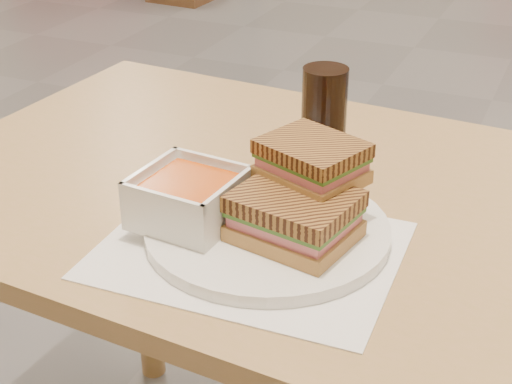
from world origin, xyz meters
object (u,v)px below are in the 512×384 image
at_px(panini_lower, 295,216).
at_px(cola_glass, 324,115).
at_px(plate, 267,230).
at_px(soup_bowl, 189,200).
at_px(main_table, 330,271).

relative_size(panini_lower, cola_glass, 1.08).
relative_size(plate, soup_bowl, 2.35).
bearing_deg(soup_bowl, cola_glass, 73.20).
bearing_deg(soup_bowl, main_table, 47.51).
distance_m(plate, panini_lower, 0.06).
bearing_deg(panini_lower, main_table, 88.41).
distance_m(soup_bowl, panini_lower, 0.13).
distance_m(plate, soup_bowl, 0.10).
xyz_separation_m(soup_bowl, cola_glass, (0.08, 0.26, 0.03)).
bearing_deg(main_table, soup_bowl, -132.49).
height_order(plate, panini_lower, panini_lower).
relative_size(soup_bowl, panini_lower, 0.84).
height_order(main_table, soup_bowl, soup_bowl).
height_order(main_table, plate, plate).
xyz_separation_m(soup_bowl, panini_lower, (0.13, 0.01, 0.00)).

